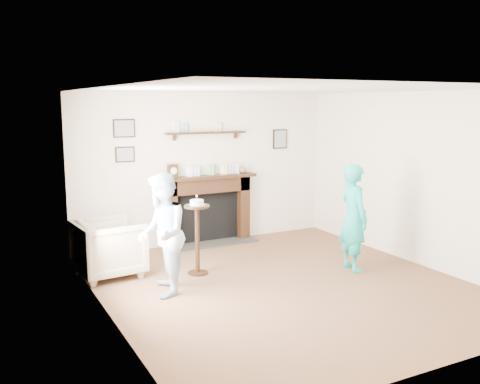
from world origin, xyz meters
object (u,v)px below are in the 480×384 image
man (163,294)px  armchair (110,275)px  woman (352,270)px  pedestal_table (197,226)px

man → armchair: bearing=-141.2°
woman → armchair: bearing=76.0°
armchair → pedestal_table: size_ratio=0.78×
armchair → man: man is taller
man → pedestal_table: (0.69, 0.55, 0.68)m
armchair → pedestal_table: (1.10, -0.47, 0.68)m
woman → pedestal_table: size_ratio=1.36×
armchair → pedestal_table: bearing=-118.7°
man → woman: man is taller
man → pedestal_table: 1.11m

